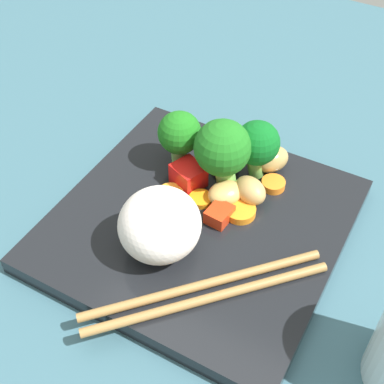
{
  "coord_description": "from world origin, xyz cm",
  "views": [
    {
      "loc": [
        16.58,
        -30.12,
        39.79
      ],
      "look_at": [
        -1.38,
        0.95,
        3.71
      ],
      "focal_mm": 50.32,
      "sensor_mm": 36.0,
      "label": 1
    }
  ],
  "objects_px": {
    "carrot_slice_3": "(210,143)",
    "chopstick_pair": "(206,292)",
    "rice_mound": "(160,225)",
    "square_plate": "(199,224)",
    "broccoli_floret_1": "(222,149)"
  },
  "relations": [
    {
      "from": "square_plate",
      "to": "rice_mound",
      "type": "xyz_separation_m",
      "value": [
        -0.01,
        -0.05,
        0.04
      ]
    },
    {
      "from": "square_plate",
      "to": "chopstick_pair",
      "type": "xyz_separation_m",
      "value": [
        0.05,
        -0.07,
        0.01
      ]
    },
    {
      "from": "chopstick_pair",
      "to": "rice_mound",
      "type": "bearing_deg",
      "value": 110.52
    },
    {
      "from": "square_plate",
      "to": "carrot_slice_3",
      "type": "height_order",
      "value": "carrot_slice_3"
    },
    {
      "from": "square_plate",
      "to": "carrot_slice_3",
      "type": "xyz_separation_m",
      "value": [
        -0.04,
        0.1,
        0.01
      ]
    },
    {
      "from": "square_plate",
      "to": "chopstick_pair",
      "type": "relative_size",
      "value": 1.51
    },
    {
      "from": "square_plate",
      "to": "rice_mound",
      "type": "distance_m",
      "value": 0.06
    },
    {
      "from": "carrot_slice_3",
      "to": "chopstick_pair",
      "type": "bearing_deg",
      "value": -62.21
    },
    {
      "from": "carrot_slice_3",
      "to": "chopstick_pair",
      "type": "distance_m",
      "value": 0.19
    },
    {
      "from": "rice_mound",
      "to": "square_plate",
      "type": "bearing_deg",
      "value": 75.84
    },
    {
      "from": "broccoli_floret_1",
      "to": "rice_mound",
      "type": "bearing_deg",
      "value": -94.18
    },
    {
      "from": "chopstick_pair",
      "to": "carrot_slice_3",
      "type": "bearing_deg",
      "value": 70.03
    },
    {
      "from": "chopstick_pair",
      "to": "broccoli_floret_1",
      "type": "bearing_deg",
      "value": 64.82
    },
    {
      "from": "square_plate",
      "to": "chopstick_pair",
      "type": "height_order",
      "value": "chopstick_pair"
    },
    {
      "from": "rice_mound",
      "to": "broccoli_floret_1",
      "type": "xyz_separation_m",
      "value": [
        0.01,
        0.1,
        0.01
      ]
    }
  ]
}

